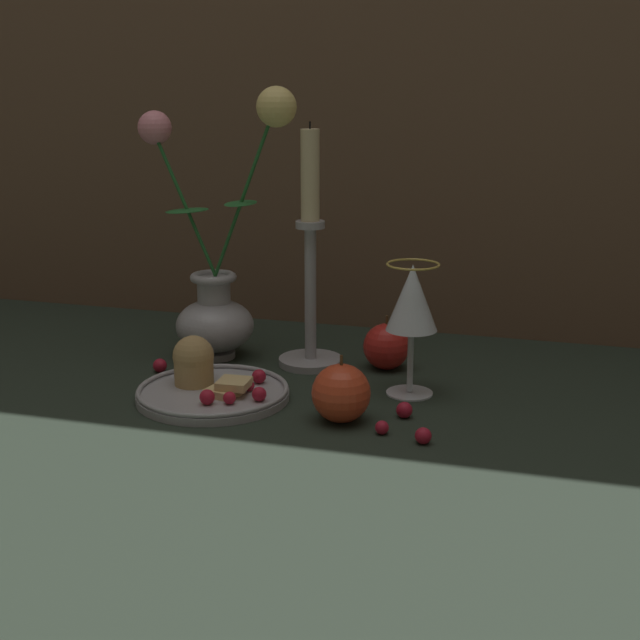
{
  "coord_description": "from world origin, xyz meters",
  "views": [
    {
      "loc": [
        0.35,
        -1.04,
        0.4
      ],
      "look_at": [
        0.05,
        0.01,
        0.1
      ],
      "focal_mm": 50.0,
      "sensor_mm": 36.0,
      "label": 1
    }
  ],
  "objects": [
    {
      "name": "ground_plane",
      "position": [
        0.0,
        0.0,
        0.0
      ],
      "size": [
        2.4,
        2.4,
        0.0
      ],
      "primitive_type": "plane",
      "color": "#232D23",
      "rests_on": "ground"
    },
    {
      "name": "berry_front_center",
      "position": [
        -0.19,
        0.03,
        0.01
      ],
      "size": [
        0.02,
        0.02,
        0.02
      ],
      "primitive_type": "sphere",
      "color": "#AD192D",
      "rests_on": "ground_plane"
    },
    {
      "name": "apple_near_glass",
      "position": [
        0.11,
        0.13,
        0.03
      ],
      "size": [
        0.07,
        0.07,
        0.08
      ],
      "color": "red",
      "rests_on": "ground_plane"
    },
    {
      "name": "berry_by_glass_stem",
      "position": [
        0.15,
        -0.1,
        0.01
      ],
      "size": [
        0.02,
        0.02,
        0.02
      ],
      "primitive_type": "sphere",
      "color": "#AD192D",
      "rests_on": "ground_plane"
    },
    {
      "name": "berry_near_plate",
      "position": [
        0.17,
        -0.04,
        0.01
      ],
      "size": [
        0.02,
        0.02,
        0.02
      ],
      "primitive_type": "sphere",
      "color": "#AD192D",
      "rests_on": "ground_plane"
    },
    {
      "name": "plate_with_pastries",
      "position": [
        -0.09,
        -0.04,
        0.02
      ],
      "size": [
        0.2,
        0.2,
        0.07
      ],
      "color": "#A3A3A8",
      "rests_on": "ground_plane"
    },
    {
      "name": "wine_glass",
      "position": [
        0.16,
        0.04,
        0.12
      ],
      "size": [
        0.07,
        0.07,
        0.17
      ],
      "color": "silver",
      "rests_on": "ground_plane"
    },
    {
      "name": "vase",
      "position": [
        -0.14,
        0.12,
        0.11
      ],
      "size": [
        0.23,
        0.11,
        0.39
      ],
      "color": "#A3A3A8",
      "rests_on": "ground_plane"
    },
    {
      "name": "berry_under_candlestick",
      "position": [
        0.2,
        -0.11,
        0.01
      ],
      "size": [
        0.02,
        0.02,
        0.02
      ],
      "primitive_type": "sphere",
      "color": "#AD192D",
      "rests_on": "ground_plane"
    },
    {
      "name": "apple_beside_vase",
      "position": [
        0.1,
        -0.07,
        0.04
      ],
      "size": [
        0.07,
        0.07,
        0.08
      ],
      "color": "#D14223",
      "rests_on": "ground_plane"
    },
    {
      "name": "candlestick",
      "position": [
        0.0,
        0.12,
        0.13
      ],
      "size": [
        0.09,
        0.09,
        0.34
      ],
      "color": "#A3A3A8",
      "rests_on": "ground_plane"
    }
  ]
}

